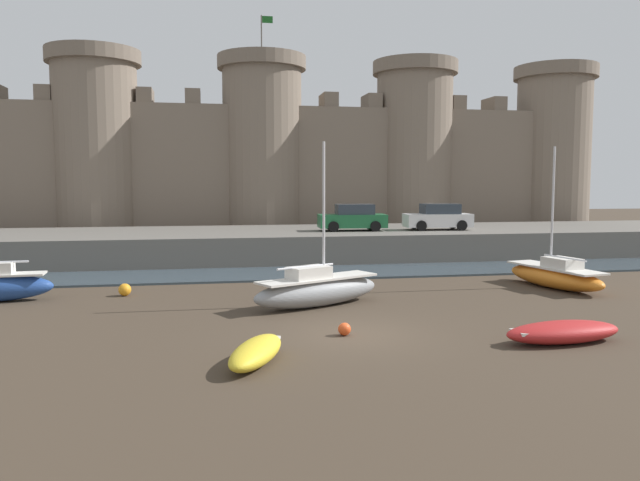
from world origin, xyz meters
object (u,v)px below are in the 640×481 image
at_px(mooring_buoy_near_shore, 344,329).
at_px(car_quay_east, 438,217).
at_px(mooring_buoy_mid_mud, 125,290).
at_px(rowboat_midflat_left, 256,351).
at_px(rowboat_midflat_right, 563,331).
at_px(sailboat_near_channel_right, 555,275).
at_px(sailboat_foreground_centre, 317,289).
at_px(car_quay_west, 353,218).

xyz_separation_m(mooring_buoy_near_shore, car_quay_east, (10.13, 18.65, 2.25)).
bearing_deg(car_quay_east, mooring_buoy_near_shore, -118.52).
relative_size(mooring_buoy_mid_mud, car_quay_east, 0.12).
distance_m(rowboat_midflat_left, rowboat_midflat_right, 8.90).
distance_m(sailboat_near_channel_right, mooring_buoy_mid_mud, 18.38).
distance_m(sailboat_foreground_centre, car_quay_east, 17.45).
distance_m(rowboat_midflat_right, car_quay_west, 21.05).
xyz_separation_m(sailboat_near_channel_right, sailboat_foreground_centre, (-10.97, -2.08, 0.07)).
distance_m(mooring_buoy_near_shore, car_quay_west, 19.64).
bearing_deg(rowboat_midflat_right, mooring_buoy_mid_mud, 143.16).
height_order(mooring_buoy_near_shore, car_quay_east, car_quay_east).
bearing_deg(rowboat_midflat_right, rowboat_midflat_left, -176.74).
relative_size(sailboat_near_channel_right, mooring_buoy_mid_mud, 12.11).
bearing_deg(mooring_buoy_mid_mud, sailboat_near_channel_right, -4.38).
bearing_deg(car_quay_west, car_quay_east, -2.96).
xyz_separation_m(sailboat_near_channel_right, mooring_buoy_near_shore, (-10.95, -6.65, -0.37)).
xyz_separation_m(car_quay_west, car_quay_east, (5.38, -0.28, 0.00)).
bearing_deg(mooring_buoy_near_shore, car_quay_east, 61.48).
height_order(car_quay_west, car_quay_east, same).
bearing_deg(sailboat_foreground_centre, car_quay_west, 71.63).
bearing_deg(sailboat_near_channel_right, mooring_buoy_near_shore, -148.71).
bearing_deg(sailboat_foreground_centre, mooring_buoy_near_shore, -89.78).
bearing_deg(car_quay_east, rowboat_midflat_left, -121.59).
xyz_separation_m(sailboat_near_channel_right, car_quay_east, (-0.82, 11.99, 1.89)).
bearing_deg(sailboat_foreground_centre, car_quay_east, 54.21).
bearing_deg(sailboat_near_channel_right, car_quay_east, 93.89).
bearing_deg(car_quay_west, rowboat_midflat_right, -86.53).
bearing_deg(mooring_buoy_mid_mud, car_quay_west, 41.87).
relative_size(sailboat_near_channel_right, mooring_buoy_near_shore, 15.72).
height_order(rowboat_midflat_left, mooring_buoy_near_shore, rowboat_midflat_left).
bearing_deg(rowboat_midflat_left, rowboat_midflat_right, 3.26).
bearing_deg(car_quay_west, rowboat_midflat_left, -109.58).
xyz_separation_m(sailboat_foreground_centre, rowboat_midflat_left, (-2.85, -7.05, -0.31)).
distance_m(mooring_buoy_near_shore, car_quay_east, 21.34).
distance_m(sailboat_foreground_centre, rowboat_midflat_left, 7.61).
distance_m(sailboat_near_channel_right, mooring_buoy_near_shore, 12.82).
relative_size(mooring_buoy_near_shore, car_quay_east, 0.09).
height_order(mooring_buoy_near_shore, car_quay_west, car_quay_west).
relative_size(rowboat_midflat_right, mooring_buoy_mid_mud, 7.29).
bearing_deg(rowboat_midflat_left, car_quay_east, 58.41).
xyz_separation_m(sailboat_near_channel_right, rowboat_midflat_right, (-4.93, -8.63, -0.23)).
xyz_separation_m(mooring_buoy_mid_mud, mooring_buoy_near_shore, (7.38, -8.06, -0.06)).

